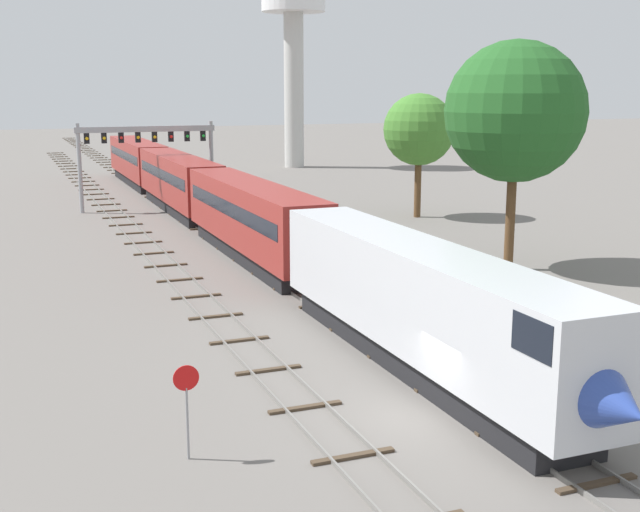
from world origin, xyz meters
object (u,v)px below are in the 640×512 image
passenger_train (208,196)px  trackside_tree_mid (419,130)px  signal_gantry (147,145)px  trackside_tree_left (515,112)px  water_tower (293,16)px  stop_sign (187,399)px

passenger_train → trackside_tree_mid: bearing=-0.2°
signal_gantry → passenger_train: bearing=-79.8°
passenger_train → trackside_tree_left: 24.67m
passenger_train → water_tower: (22.90, 44.39, 17.10)m
trackside_tree_mid → signal_gantry: bearing=147.8°
signal_gantry → stop_sign: 50.99m
signal_gantry → trackside_tree_mid: 23.68m
stop_sign → trackside_tree_left: trackside_tree_left is taller
trackside_tree_mid → stop_sign: bearing=-126.4°
signal_gantry → trackside_tree_left: size_ratio=0.91×
passenger_train → trackside_tree_left: trackside_tree_left is taller
water_tower → trackside_tree_mid: bearing=-96.6°
trackside_tree_left → water_tower: bearing=81.5°
water_tower → signal_gantry: bearing=-128.3°
stop_sign → trackside_tree_mid: size_ratio=0.28×
signal_gantry → trackside_tree_mid: (19.99, -12.61, 1.49)m
passenger_train → signal_gantry: signal_gantry is taller
passenger_train → trackside_tree_mid: 18.32m
stop_sign → trackside_tree_left: size_ratio=0.22×
signal_gantry → water_tower: (25.15, 31.84, 14.00)m
water_tower → stop_sign: water_tower is taller
water_tower → trackside_tree_mid: (-5.16, -44.45, -12.51)m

